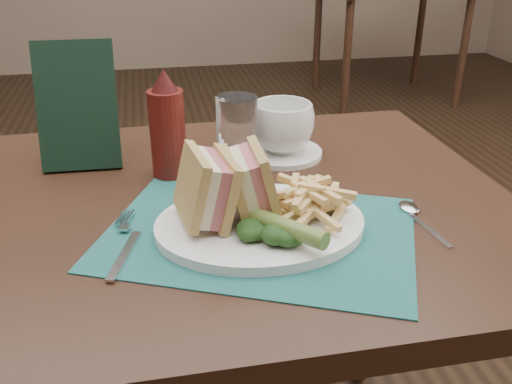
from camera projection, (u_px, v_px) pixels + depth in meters
floor at (209, 351)px, 1.68m from camera, size 7.00×7.00×0.00m
wall_back at (158, 68)px, 4.76m from camera, size 6.00×0.00×6.00m
table_main at (234, 376)px, 1.07m from camera, size 0.90×0.75×0.75m
table_bg_right at (386, 43)px, 3.84m from camera, size 0.90×0.75×0.75m
placemat at (259, 232)px, 0.81m from camera, size 0.52×0.45×0.00m
plate at (260, 225)px, 0.81m from camera, size 0.30×0.24×0.01m
sandwich_half_a at (192, 189)px, 0.78m from camera, size 0.09×0.12×0.11m
sandwich_half_b at (236, 183)px, 0.80m from camera, size 0.08×0.10×0.10m
kale_garnish at (274, 231)px, 0.76m from camera, size 0.11×0.08×0.03m
pickle_spear at (287, 228)px, 0.74m from camera, size 0.09×0.11×0.03m
fries_pile at (310, 192)px, 0.82m from camera, size 0.18×0.20×0.06m
fork at (124, 241)px, 0.78m from camera, size 0.08×0.17×0.01m
spoon at (422, 220)px, 0.83m from camera, size 0.05×0.15×0.01m
saucer at (282, 153)px, 1.07m from camera, size 0.17×0.17×0.01m
coffee_cup at (282, 127)px, 1.05m from camera, size 0.16×0.16×0.09m
drinking_glass at (237, 133)px, 0.99m from camera, size 0.09×0.09×0.13m
ketchup_bottle at (167, 124)px, 0.95m from camera, size 0.06×0.06×0.19m
check_presenter at (77, 106)px, 0.99m from camera, size 0.14×0.09×0.22m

